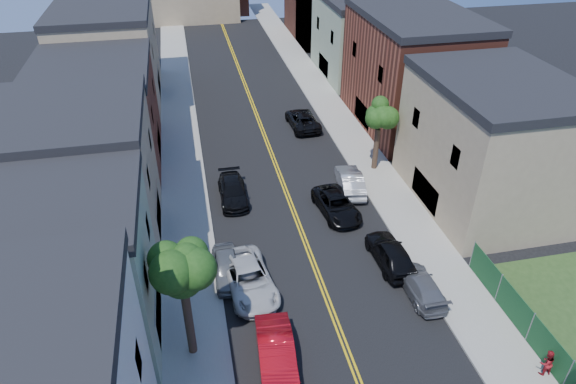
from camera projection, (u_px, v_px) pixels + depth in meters
sidewalk_left at (179, 133)px, 47.85m from camera, size 3.20×100.00×0.15m
sidewalk_right at (339, 119)px, 50.60m from camera, size 3.20×100.00×0.15m
curb_left at (197, 132)px, 48.16m from camera, size 0.30×100.00×0.15m
curb_right at (322, 120)px, 50.30m from camera, size 0.30×100.00×0.15m
bldg_left_palegrn at (57, 283)px, 24.84m from camera, size 9.00×8.00×8.50m
bldg_left_tan_near at (80, 183)px, 32.08m from camera, size 9.00×10.00×9.00m
bldg_left_brick at (98, 118)px, 41.37m from camera, size 9.00×12.00×8.00m
bldg_left_tan_far at (110, 56)px, 52.44m from camera, size 9.00×16.00×9.50m
bldg_right_tan at (490, 147)px, 36.13m from camera, size 9.00×12.00×9.00m
bldg_right_brick at (411, 73)px, 47.33m from camera, size 9.00×14.00×10.00m
bldg_right_palegrn at (361, 39)px, 59.22m from camera, size 9.00×12.00×8.50m
fence_right at (548, 350)px, 25.31m from camera, size 0.04×15.00×1.90m
tree_left_mid at (179, 255)px, 23.00m from camera, size 5.20×5.20×9.29m
tree_right_far at (381, 105)px, 39.31m from camera, size 4.40×4.40×8.03m
red_sedan at (277, 356)px, 25.35m from camera, size 2.14×5.26×1.70m
white_pickup at (249, 279)px, 30.08m from camera, size 3.31×6.00×1.59m
grey_car_left at (227, 268)px, 31.01m from camera, size 1.77×4.30×1.46m
black_car_left at (233, 191)px, 38.24m from camera, size 2.05×5.00×1.45m
grey_car_right at (421, 285)px, 29.82m from camera, size 1.85×4.55×1.32m
black_car_right at (391, 253)px, 32.01m from camera, size 2.13×4.95×1.67m
silver_car_right at (350, 181)px, 39.29m from camera, size 2.32×5.06×1.61m
dark_car_right_far at (303, 120)px, 48.80m from camera, size 2.74×5.57×1.52m
black_suv_lane at (337, 205)px, 36.70m from camera, size 2.91×5.36×1.43m
pedestrian_right at (546, 363)px, 24.90m from camera, size 0.76×0.60×1.55m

